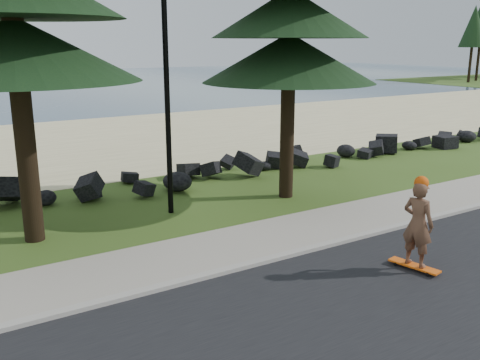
{
  "coord_description": "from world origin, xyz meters",
  "views": [
    {
      "loc": [
        -5.63,
        -9.23,
        4.39
      ],
      "look_at": [
        0.16,
        0.0,
        1.57
      ],
      "focal_mm": 40.0,
      "sensor_mm": 36.0,
      "label": 1
    }
  ],
  "objects": [
    {
      "name": "skateboarder",
      "position": [
        2.5,
        -2.76,
        0.96
      ],
      "size": [
        0.53,
        1.06,
        1.91
      ],
      "rotation": [
        0.0,
        0.0,
        1.78
      ],
      "color": "#EC5A0D",
      "rests_on": "ground"
    },
    {
      "name": "sidewalk",
      "position": [
        0.0,
        0.2,
        0.04
      ],
      "size": [
        160.0,
        2.0,
        0.08
      ],
      "primitive_type": "cube",
      "color": "#A09585",
      "rests_on": "ground"
    },
    {
      "name": "road",
      "position": [
        0.0,
        -4.5,
        0.01
      ],
      "size": [
        160.0,
        7.0,
        0.02
      ],
      "primitive_type": "cube",
      "color": "black",
      "rests_on": "ground"
    },
    {
      "name": "seawall_boulders",
      "position": [
        0.0,
        5.6,
        0.0
      ],
      "size": [
        60.0,
        2.4,
        1.1
      ],
      "primitive_type": null,
      "color": "black",
      "rests_on": "ground"
    },
    {
      "name": "ground",
      "position": [
        0.0,
        0.0,
        0.0
      ],
      "size": [
        160.0,
        160.0,
        0.0
      ],
      "primitive_type": "plane",
      "color": "#385219",
      "rests_on": "ground"
    },
    {
      "name": "lamp_post",
      "position": [
        0.0,
        3.2,
        4.13
      ],
      "size": [
        0.25,
        0.14,
        8.14
      ],
      "color": "black",
      "rests_on": "ground"
    },
    {
      "name": "kerb",
      "position": [
        0.0,
        -0.9,
        0.05
      ],
      "size": [
        160.0,
        0.2,
        0.1
      ],
      "primitive_type": "cube",
      "color": "#A59F94",
      "rests_on": "ground"
    },
    {
      "name": "beach_sand",
      "position": [
        0.0,
        14.5,
        0.01
      ],
      "size": [
        160.0,
        15.0,
        0.01
      ],
      "primitive_type": "cube",
      "color": "tan",
      "rests_on": "ground"
    }
  ]
}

